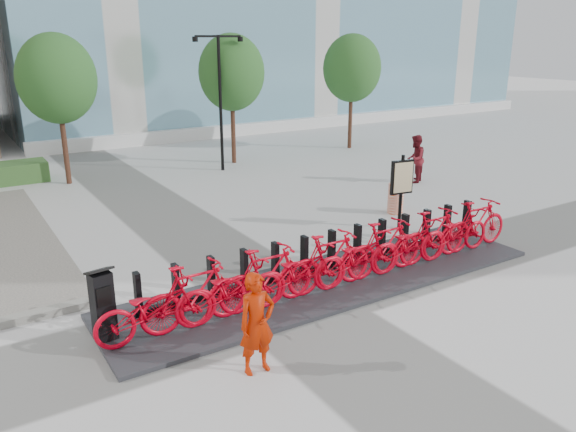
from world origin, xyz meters
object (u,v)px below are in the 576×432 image
bike_0 (155,308)px  kiosk (103,305)px  pedestrian (415,159)px  worker_red (257,323)px  map_sign (402,180)px  construction_barrel (396,198)px

bike_0 → kiosk: bearing=60.9°
bike_0 → pedestrian: (11.50, 5.70, 0.22)m
worker_red → kiosk: bearing=131.0°
worker_red → pedestrian: (10.48, 7.37, 0.03)m
pedestrian → bike_0: bearing=-7.4°
kiosk → pedestrian: size_ratio=0.78×
worker_red → map_sign: 7.66m
kiosk → construction_barrel: 9.61m
worker_red → map_sign: bearing=31.6°
pedestrian → map_sign: map_sign is taller
kiosk → pedestrian: 13.33m
bike_0 → worker_red: (1.02, -1.67, 0.19)m
worker_red → map_sign: map_sign is taller
kiosk → pedestrian: (12.24, 5.29, 0.13)m
bike_0 → map_sign: size_ratio=1.03×
construction_barrel → map_sign: 1.62m
construction_barrel → kiosk: bearing=-162.4°
kiosk → pedestrian: bearing=14.5°
pedestrian → construction_barrel: pedestrian is taller
bike_0 → kiosk: (-0.73, 0.41, 0.09)m
bike_0 → pedestrian: pedestrian is taller
kiosk → bike_0: bearing=-38.0°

